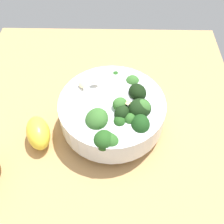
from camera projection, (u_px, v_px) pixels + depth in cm
name	position (u px, v px, depth cm)	size (l,w,h in cm)	color
ground_plane	(103.00, 117.00, 59.79)	(58.37, 58.37, 4.50)	tan
bowl_of_broccoli	(114.00, 112.00, 51.90)	(20.72, 19.95, 9.55)	white
lemon_wedge	(38.00, 133.00, 51.50)	(7.20, 4.30, 4.91)	yellow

